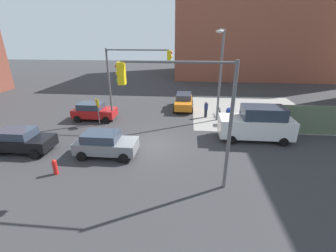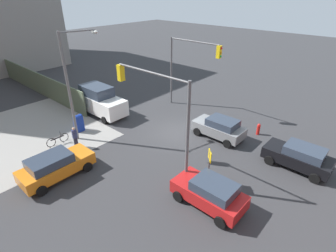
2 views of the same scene
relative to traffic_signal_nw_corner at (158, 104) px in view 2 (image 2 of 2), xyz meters
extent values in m
plane|color=#333335|center=(2.34, -4.50, -4.64)|extent=(120.00, 120.00, 0.00)
cube|color=gray|center=(11.34, 4.50, -4.64)|extent=(12.00, 12.00, 0.01)
cube|color=#56664C|center=(19.98, -1.30, -3.44)|extent=(19.27, 0.12, 2.40)
cylinder|color=#59595B|center=(-2.16, 0.00, -1.39)|extent=(0.18, 0.18, 6.50)
cylinder|color=#59595B|center=(0.48, 0.00, 1.74)|extent=(5.28, 0.12, 0.12)
cube|color=yellow|center=(3.12, 0.00, 1.21)|extent=(0.32, 0.36, 1.00)
sphere|color=red|center=(3.30, 0.00, 1.53)|extent=(0.18, 0.18, 0.18)
sphere|color=orange|center=(3.30, 0.00, 1.21)|extent=(0.18, 0.18, 0.18)
sphere|color=green|center=(3.30, 0.00, 0.89)|extent=(0.18, 0.18, 0.18)
cylinder|color=#59595B|center=(6.84, -9.00, -1.39)|extent=(0.18, 0.18, 6.50)
cylinder|color=#59595B|center=(4.30, -9.00, 1.74)|extent=(5.09, 0.12, 0.12)
cube|color=yellow|center=(1.75, -9.00, 1.21)|extent=(0.32, 0.36, 1.00)
sphere|color=red|center=(1.57, -9.00, 1.53)|extent=(0.18, 0.18, 0.18)
sphere|color=orange|center=(1.57, -9.00, 1.21)|extent=(0.18, 0.18, 0.18)
sphere|color=green|center=(1.57, -9.00, 0.89)|extent=(0.18, 0.18, 0.18)
cylinder|color=slate|center=(7.54, 1.30, -0.64)|extent=(0.20, 0.20, 8.00)
cylinder|color=slate|center=(7.23, 0.14, 3.26)|extent=(0.72, 2.34, 0.10)
ellipsoid|color=silver|center=(6.92, -1.02, 3.11)|extent=(0.56, 0.36, 0.24)
cylinder|color=#4C4C4C|center=(-3.06, -0.97, -3.44)|extent=(0.08, 0.08, 2.40)
cube|color=yellow|center=(-3.06, -0.97, -2.59)|extent=(0.48, 0.48, 0.64)
cube|color=navy|center=(8.54, 0.50, -4.07)|extent=(0.56, 0.64, 1.15)
cylinder|color=navy|center=(8.54, 0.50, -3.49)|extent=(0.56, 0.64, 0.56)
cylinder|color=red|center=(-2.66, -8.70, -4.24)|extent=(0.26, 0.26, 0.80)
sphere|color=red|center=(-2.66, -8.70, -3.82)|extent=(0.24, 0.24, 0.24)
cube|color=orange|center=(4.30, 4.59, -3.95)|extent=(1.80, 4.37, 0.75)
cube|color=#2D3847|center=(4.30, 4.94, -3.30)|extent=(1.58, 2.45, 0.55)
cylinder|color=black|center=(5.20, 3.10, -4.32)|extent=(0.22, 0.64, 0.64)
cylinder|color=black|center=(3.40, 3.10, -4.32)|extent=(0.22, 0.64, 0.64)
cylinder|color=black|center=(5.20, 6.07, -4.32)|extent=(0.22, 0.64, 0.64)
cylinder|color=black|center=(3.40, 6.07, -4.32)|extent=(0.22, 0.64, 0.64)
cube|color=#B21919|center=(-3.98, 0.37, -3.95)|extent=(3.94, 1.80, 0.75)
cube|color=#2D3847|center=(-4.30, 0.37, -3.30)|extent=(2.21, 1.58, 0.55)
cylinder|color=black|center=(-2.64, 1.27, -4.32)|extent=(0.64, 0.22, 0.64)
cylinder|color=black|center=(-2.64, -0.53, -4.32)|extent=(0.64, 0.22, 0.64)
cylinder|color=black|center=(-5.32, 1.27, -4.32)|extent=(0.64, 0.22, 0.64)
cylinder|color=black|center=(-5.32, -0.53, -4.32)|extent=(0.64, 0.22, 0.64)
cube|color=slate|center=(-0.46, -6.24, -3.95)|extent=(3.99, 1.80, 0.75)
cube|color=#2D3847|center=(-0.78, -6.24, -3.30)|extent=(2.23, 1.58, 0.55)
cylinder|color=black|center=(0.89, -5.34, -4.32)|extent=(0.64, 0.22, 0.64)
cylinder|color=black|center=(0.89, -7.14, -4.32)|extent=(0.64, 0.22, 0.64)
cylinder|color=black|center=(-1.82, -5.34, -4.32)|extent=(0.64, 0.22, 0.64)
cylinder|color=black|center=(-1.82, -7.14, -4.32)|extent=(0.64, 0.22, 0.64)
cube|color=black|center=(-6.39, -6.27, -3.95)|extent=(4.11, 1.80, 0.75)
cube|color=#2D3847|center=(-6.72, -6.27, -3.30)|extent=(2.30, 1.58, 0.55)
cylinder|color=black|center=(-4.99, -5.37, -4.32)|extent=(0.64, 0.22, 0.64)
cylinder|color=black|center=(-4.99, -7.17, -4.32)|extent=(0.64, 0.22, 0.64)
cylinder|color=black|center=(-7.79, -5.37, -4.32)|extent=(0.64, 0.22, 0.64)
cylinder|color=black|center=(-7.79, -7.17, -4.32)|extent=(0.64, 0.22, 0.64)
cube|color=white|center=(9.94, -2.70, -3.62)|extent=(5.40, 2.10, 1.40)
cube|color=#2D3847|center=(10.37, -2.70, -2.47)|extent=(3.02, 1.85, 0.90)
cylinder|color=black|center=(8.10, -3.75, -4.32)|extent=(0.64, 0.22, 0.64)
cylinder|color=black|center=(8.10, -1.65, -4.32)|extent=(0.64, 0.22, 0.64)
cylinder|color=black|center=(11.78, -3.75, -4.32)|extent=(0.64, 0.22, 0.64)
cylinder|color=black|center=(11.78, -1.65, -4.32)|extent=(0.64, 0.22, 0.64)
cylinder|color=navy|center=(6.54, 2.00, -3.54)|extent=(0.36, 0.36, 0.63)
sphere|color=tan|center=(6.54, 2.00, -3.12)|extent=(0.21, 0.21, 0.21)
cylinder|color=#1E1E2D|center=(6.54, 2.00, -4.24)|extent=(0.28, 0.28, 0.79)
torus|color=black|center=(7.94, 3.22, -4.31)|extent=(0.05, 0.71, 0.71)
torus|color=black|center=(7.94, 2.18, -4.31)|extent=(0.05, 0.71, 0.71)
cube|color=black|center=(7.94, 2.70, -4.13)|extent=(0.04, 1.04, 0.08)
cylinder|color=black|center=(7.94, 2.42, -3.89)|extent=(0.04, 0.04, 0.40)
camera|label=1|loc=(4.83, -19.08, 2.78)|focal=24.00mm
camera|label=2|loc=(-9.46, 9.77, 5.83)|focal=28.00mm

